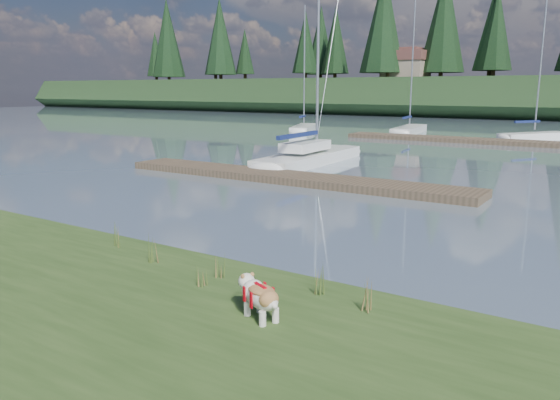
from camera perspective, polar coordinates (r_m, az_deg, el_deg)
The scene contains 20 objects.
ground at distance 40.86m, azimuth 21.85°, elevation 5.46°, with size 200.00×200.00×0.00m, color gray.
bulldog at distance 8.35m, azimuth -2.10°, elevation -9.90°, with size 1.00×0.68×0.59m.
sailboat_main at distance 28.53m, azimuth 3.79°, elevation 4.80°, with size 2.41×9.78×13.86m.
dock_near at distance 22.71m, azimuth 0.65°, elevation 2.40°, with size 16.00×2.00×0.30m, color #4C3D2C.
dock_far at distance 40.50m, azimuth 24.64°, elevation 5.40°, with size 26.00×2.20×0.30m, color #4C3D2C.
sailboat_bg_0 at distance 49.27m, azimuth 2.62°, elevation 7.56°, with size 4.15×7.42×10.82m.
sailboat_bg_1 at distance 49.18m, azimuth 13.53°, elevation 7.25°, with size 2.77×8.38×12.25m.
sailboat_bg_2 at distance 45.08m, azimuth 25.52°, elevation 6.09°, with size 4.86×6.36×10.30m.
weed_0 at distance 11.21m, azimuth -13.13°, elevation -5.10°, with size 0.17×0.14×0.64m.
weed_1 at distance 10.18m, azimuth -6.28°, elevation -7.02°, with size 0.17×0.14×0.46m.
weed_2 at distance 9.29m, azimuth 4.09°, elevation -8.14°, with size 0.17×0.14×0.71m.
weed_3 at distance 12.54m, azimuth -16.57°, elevation -3.66°, with size 0.17×0.14×0.56m.
weed_4 at distance 9.82m, azimuth -8.25°, elevation -7.96°, with size 0.17×0.14×0.39m.
weed_5 at distance 8.76m, azimuth 8.97°, elevation -9.65°, with size 0.17×0.14×0.66m.
mud_lip at distance 12.16m, azimuth -10.61°, elevation -6.37°, with size 60.00×0.50×0.14m, color #33281C.
conifer_0 at distance 99.85m, azimuth -6.29°, elevation 16.62°, with size 5.72×5.72×14.15m.
conifer_1 at distance 94.40m, azimuth 2.68°, elevation 16.14°, with size 4.40×4.40×11.30m.
conifer_2 at distance 85.18m, azimuth 10.76°, elevation 17.98°, with size 6.60×6.60×16.05m.
conifer_3 at distance 84.23m, azimuth 21.67°, elevation 16.23°, with size 4.84×4.84×12.25m.
house_0 at distance 85.43m, azimuth 13.04°, elevation 13.67°, with size 6.30×5.30×4.65m.
Camera 1 is at (8.10, -9.87, 3.78)m, focal length 35.00 mm.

